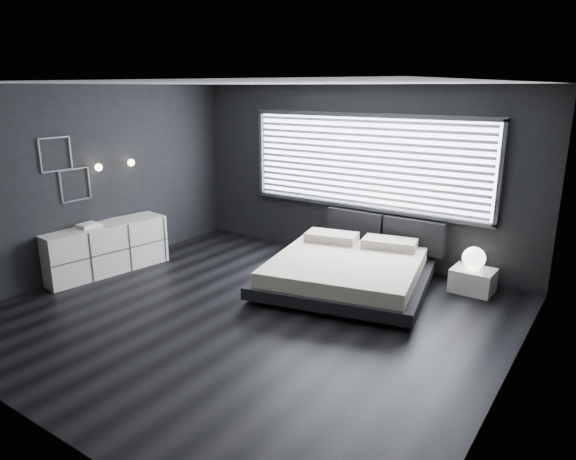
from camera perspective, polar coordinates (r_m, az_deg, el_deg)
The scene contains 12 objects.
room at distance 6.12m, azimuth -4.51°, elevation 2.74°, with size 6.04×6.00×2.80m.
window at distance 8.23m, azimuth 8.51°, elevation 7.43°, with size 4.14×0.09×1.52m.
headboard at distance 8.23m, azimuth 10.57°, elevation -0.08°, with size 1.96×0.16×0.52m.
sconce_near at distance 8.21m, azimuth -20.31°, elevation 6.54°, with size 0.18×0.11×0.11m.
sconce_far at distance 8.57m, azimuth -17.05°, elevation 7.17°, with size 0.18×0.11×0.11m.
wall_art_upper at distance 7.93m, azimuth -24.40°, elevation 7.66°, with size 0.01×0.48×0.48m.
wall_art_lower at distance 8.12m, azimuth -22.54°, elevation 4.66°, with size 0.01×0.48×0.48m.
bed at distance 7.29m, azimuth 6.49°, elevation -4.49°, with size 2.61×2.53×0.57m.
nightstand at distance 7.62m, azimuth 19.84°, elevation -5.27°, with size 0.56×0.47×0.33m, color white.
orb_lamp at distance 7.53m, azimuth 19.95°, elevation -2.96°, with size 0.31×0.31×0.31m, color white.
dresser at distance 8.33m, azimuth -19.61°, elevation -1.91°, with size 0.80×1.95×0.76m.
book_stack at distance 8.12m, azimuth -21.28°, elevation 0.49°, with size 0.25×0.32×0.06m.
Camera 1 is at (3.76, -4.63, 2.76)m, focal length 32.00 mm.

